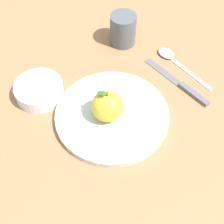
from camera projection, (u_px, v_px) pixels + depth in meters
name	position (u px, v px, depth m)	size (l,w,h in m)	color
ground_plane	(128.00, 108.00, 0.74)	(2.40, 2.40, 0.00)	olive
dinner_plate	(112.00, 115.00, 0.71)	(0.26, 0.26, 0.02)	#B2C6B2
apple	(107.00, 106.00, 0.67)	(0.07, 0.07, 0.08)	gold
side_bowl	(39.00, 89.00, 0.74)	(0.11, 0.11, 0.03)	silver
cup	(123.00, 28.00, 0.83)	(0.07, 0.07, 0.08)	#4C5156
knife	(182.00, 85.00, 0.77)	(0.15, 0.16, 0.01)	#59595E
spoon	(172.00, 58.00, 0.83)	(0.14, 0.15, 0.01)	silver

